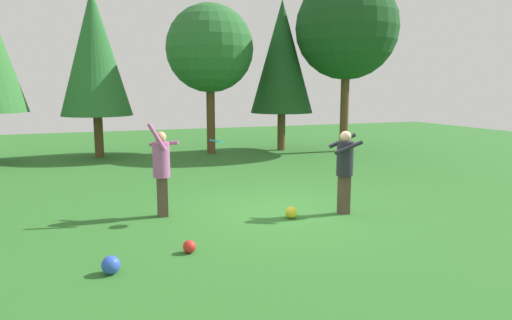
# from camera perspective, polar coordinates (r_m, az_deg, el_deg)

# --- Properties ---
(ground_plane) EXTENTS (40.00, 40.00, 0.00)m
(ground_plane) POSITION_cam_1_polar(r_m,az_deg,el_deg) (9.92, 2.89, -6.27)
(ground_plane) COLOR #2D6B28
(person_thrower) EXTENTS (0.66, 0.65, 1.91)m
(person_thrower) POSITION_cam_1_polar(r_m,az_deg,el_deg) (9.48, -11.53, -0.72)
(person_thrower) COLOR #4C382D
(person_thrower) RESTS_ON ground_plane
(person_catcher) EXTENTS (0.67, 0.60, 1.72)m
(person_catcher) POSITION_cam_1_polar(r_m,az_deg,el_deg) (9.67, 10.84, -0.59)
(person_catcher) COLOR #4C382D
(person_catcher) RESTS_ON ground_plane
(frisbee) EXTENTS (0.33, 0.33, 0.10)m
(frisbee) POSITION_cam_1_polar(r_m,az_deg,el_deg) (9.11, -4.91, 2.31)
(frisbee) COLOR #2393D1
(ball_blue) EXTENTS (0.26, 0.26, 0.26)m
(ball_blue) POSITION_cam_1_polar(r_m,az_deg,el_deg) (6.98, -17.37, -12.18)
(ball_blue) COLOR blue
(ball_blue) RESTS_ON ground_plane
(ball_red) EXTENTS (0.21, 0.21, 0.21)m
(ball_red) POSITION_cam_1_polar(r_m,az_deg,el_deg) (7.55, -8.17, -10.46)
(ball_red) COLOR red
(ball_red) RESTS_ON ground_plane
(ball_yellow) EXTENTS (0.24, 0.24, 0.24)m
(ball_yellow) POSITION_cam_1_polar(r_m,az_deg,el_deg) (9.37, 4.35, -6.43)
(ball_yellow) COLOR yellow
(ball_yellow) RESTS_ON ground_plane
(tree_far_right) EXTENTS (4.06, 4.06, 6.95)m
(tree_far_right) POSITION_cam_1_polar(r_m,az_deg,el_deg) (19.36, 11.08, 15.59)
(tree_far_right) COLOR brown
(tree_far_right) RESTS_ON ground_plane
(tree_center) EXTENTS (3.37, 3.37, 5.75)m
(tree_center) POSITION_cam_1_polar(r_m,az_deg,el_deg) (18.40, -5.70, 13.42)
(tree_center) COLOR brown
(tree_center) RESTS_ON ground_plane
(tree_right) EXTENTS (2.54, 2.54, 6.07)m
(tree_right) POSITION_cam_1_polar(r_m,az_deg,el_deg) (19.30, 3.20, 12.46)
(tree_right) COLOR brown
(tree_right) RESTS_ON ground_plane
(tree_left) EXTENTS (2.56, 2.56, 6.10)m
(tree_left) POSITION_cam_1_polar(r_m,az_deg,el_deg) (18.18, -19.22, 12.27)
(tree_left) COLOR brown
(tree_left) RESTS_ON ground_plane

